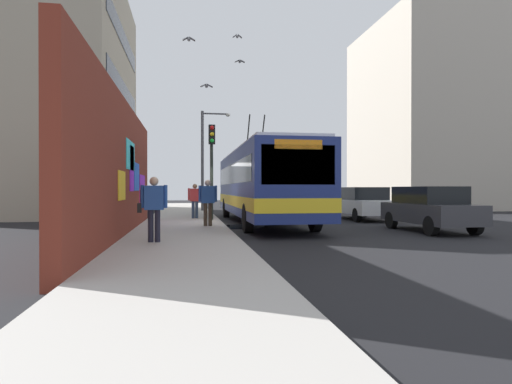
{
  "coord_description": "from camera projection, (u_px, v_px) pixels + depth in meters",
  "views": [
    {
      "loc": [
        -17.46,
        1.44,
        1.49
      ],
      "look_at": [
        2.5,
        -1.8,
        1.35
      ],
      "focal_mm": 30.09,
      "sensor_mm": 36.0,
      "label": 1
    }
  ],
  "objects": [
    {
      "name": "sidewalk_slab",
      "position": [
        182.0,
        224.0,
        17.22
      ],
      "size": [
        48.0,
        3.2,
        0.15
      ],
      "primitive_type": "cube",
      "color": "#ADA8A0",
      "rests_on": "ground_plane"
    },
    {
      "name": "curbside_puddle",
      "position": [
        239.0,
        227.0,
        16.97
      ],
      "size": [
        2.08,
        2.08,
        0.0
      ],
      "primitive_type": "cylinder",
      "color": "black",
      "rests_on": "ground_plane"
    },
    {
      "name": "graffiti_wall",
      "position": [
        122.0,
        170.0,
        12.8
      ],
      "size": [
        13.59,
        0.32,
        4.13
      ],
      "color": "maroon",
      "rests_on": "ground_plane"
    },
    {
      "name": "building_far_left",
      "position": [
        57.0,
        97.0,
        25.95
      ],
      "size": [
        13.65,
        7.83,
        14.14
      ],
      "color": "#9E937F",
      "rests_on": "ground_plane"
    },
    {
      "name": "pedestrian_midblock",
      "position": [
        195.0,
        198.0,
        19.76
      ],
      "size": [
        0.22,
        0.65,
        1.58
      ],
      "color": "#2D3F59",
      "rests_on": "sidewalk_slab"
    },
    {
      "name": "flying_pigeons",
      "position": [
        220.0,
        55.0,
        20.88
      ],
      "size": [
        4.86,
        3.27,
        3.89
      ],
      "color": "slate"
    },
    {
      "name": "parked_car_dark_gray",
      "position": [
        429.0,
        208.0,
        15.06
      ],
      "size": [
        4.06,
        1.76,
        1.58
      ],
      "color": "#38383D",
      "rests_on": "ground_plane"
    },
    {
      "name": "street_lamp",
      "position": [
        206.0,
        153.0,
        26.86
      ],
      "size": [
        0.44,
        1.84,
        6.23
      ],
      "color": "#4C4C51",
      "rests_on": "sidewalk_slab"
    },
    {
      "name": "parked_car_white",
      "position": [
        360.0,
        202.0,
        21.03
      ],
      "size": [
        4.83,
        1.92,
        1.58
      ],
      "color": "white",
      "rests_on": "ground_plane"
    },
    {
      "name": "traffic_light",
      "position": [
        212.0,
        156.0,
        18.71
      ],
      "size": [
        0.49,
        0.28,
        4.16
      ],
      "color": "#2D382D",
      "rests_on": "sidewalk_slab"
    },
    {
      "name": "city_bus",
      "position": [
        262.0,
        183.0,
        18.67
      ],
      "size": [
        12.47,
        2.66,
        4.95
      ],
      "color": "navy",
      "rests_on": "ground_plane"
    },
    {
      "name": "pedestrian_near_wall",
      "position": [
        154.0,
        204.0,
        10.83
      ],
      "size": [
        0.22,
        0.74,
        1.65
      ],
      "color": "#1E1E2D",
      "rests_on": "sidewalk_slab"
    },
    {
      "name": "ground_plane",
      "position": [
        222.0,
        226.0,
        17.48
      ],
      "size": [
        80.0,
        80.0,
        0.0
      ],
      "primitive_type": "plane",
      "color": "black"
    },
    {
      "name": "building_far_right",
      "position": [
        424.0,
        118.0,
        33.65
      ],
      "size": [
        11.16,
        8.42,
        14.19
      ],
      "color": "#B2A899",
      "rests_on": "ground_plane"
    },
    {
      "name": "pedestrian_at_curb",
      "position": [
        208.0,
        199.0,
        15.61
      ],
      "size": [
        0.23,
        0.68,
        1.68
      ],
      "color": "#3F3326",
      "rests_on": "sidewalk_slab"
    }
  ]
}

